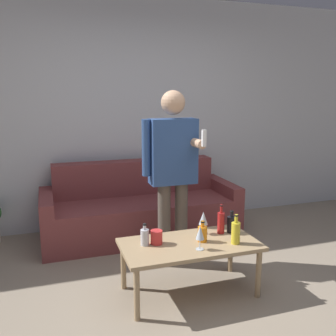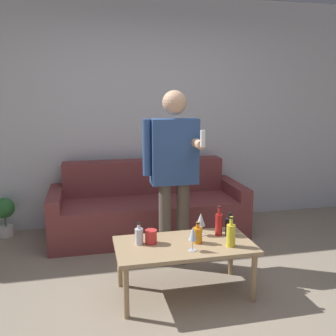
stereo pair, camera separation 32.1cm
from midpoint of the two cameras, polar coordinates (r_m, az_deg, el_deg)
The scene contains 14 objects.
ground_plane at distance 2.89m, azimuth 8.08°, elevation -22.28°, with size 16.00×16.00×0.00m, color gray.
wall_back at distance 4.56m, azimuth -1.44°, elevation 8.28°, with size 8.00×0.06×2.70m.
couch at distance 4.30m, azimuth -0.95°, elevation -6.23°, with size 2.16×0.82×0.82m.
coffee_table at distance 3.03m, azimuth 5.61°, elevation -12.25°, with size 1.08×0.57×0.43m.
bottle_orange at distance 3.19m, azimuth 10.66°, elevation -8.40°, with size 0.06×0.06×0.25m.
bottle_green at distance 3.02m, azimuth 7.62°, elevation -10.08°, with size 0.08×0.08×0.17m.
bottle_dark at distance 3.23m, azimuth 12.26°, elevation -8.67°, with size 0.08×0.08×0.19m.
bottle_yellow at distance 2.99m, azimuth 12.66°, elevation -9.93°, with size 0.07×0.07×0.24m.
bottle_red at distance 2.97m, azimuth -1.31°, elevation -10.33°, with size 0.07×0.07×0.18m.
wine_glass_near at distance 2.85m, azimuth 7.07°, elevation -10.05°, with size 0.07×0.07×0.19m.
wine_glass_far at distance 3.15m, azimuth 7.96°, elevation -7.89°, with size 0.08×0.08×0.19m.
cup_on_table at distance 2.99m, azimuth 0.51°, elevation -10.48°, with size 0.09×0.09×0.11m.
person_standing_front at distance 3.38m, azimuth 3.59°, elevation 0.38°, with size 0.50×0.42×1.62m.
potted_plant at distance 4.54m, azimuth -21.80°, elevation -6.42°, with size 0.23×0.23×0.44m.
Camera 2 is at (-0.73, -2.28, 1.60)m, focal length 40.00 mm.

